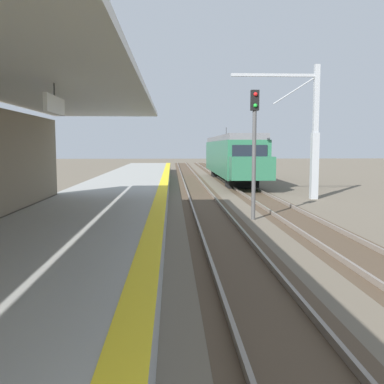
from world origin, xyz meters
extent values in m
cube|color=#999993|center=(-2.50, 16.00, 0.45)|extent=(5.00, 80.00, 0.90)
cube|color=yellow|center=(-0.25, 16.00, 0.90)|extent=(0.50, 80.00, 0.01)
cube|color=white|center=(-2.20, 9.09, 3.82)|extent=(0.08, 1.40, 0.36)
cylinder|color=#333333|center=(-2.20, 9.09, 4.14)|extent=(0.03, 0.03, 0.27)
cube|color=#4C3D2D|center=(1.90, 20.00, 0.00)|extent=(2.34, 120.00, 0.01)
cube|color=slate|center=(1.18, 20.00, 0.08)|extent=(0.08, 120.00, 0.15)
cube|color=slate|center=(2.62, 20.00, 0.08)|extent=(0.08, 120.00, 0.15)
cube|color=#4C3D2D|center=(5.30, 20.00, 0.00)|extent=(2.34, 120.00, 0.01)
cube|color=slate|center=(4.58, 20.00, 0.08)|extent=(0.08, 120.00, 0.15)
cube|color=slate|center=(6.02, 20.00, 0.08)|extent=(0.08, 120.00, 0.15)
cube|color=#286647|center=(5.30, 37.40, 2.07)|extent=(2.90, 18.00, 2.70)
cube|color=slate|center=(5.30, 37.40, 3.64)|extent=(2.67, 18.00, 0.44)
cube|color=black|center=(5.30, 28.38, 2.48)|extent=(2.32, 0.06, 1.21)
cube|color=#286647|center=(5.30, 27.60, 1.60)|extent=(2.78, 1.60, 1.49)
cube|color=black|center=(6.76, 37.40, 2.48)|extent=(0.04, 15.84, 0.86)
cylinder|color=#333333|center=(5.30, 41.00, 4.31)|extent=(0.06, 0.06, 0.90)
cube|color=black|center=(5.30, 31.55, 0.36)|extent=(2.17, 2.20, 0.72)
cube|color=black|center=(5.30, 43.25, 0.36)|extent=(2.17, 2.20, 0.72)
cylinder|color=#4C4C4C|center=(3.52, 17.35, 2.20)|extent=(0.16, 0.16, 4.40)
cube|color=black|center=(3.52, 17.35, 4.80)|extent=(0.32, 0.24, 0.80)
sphere|color=red|center=(3.52, 17.21, 5.02)|extent=(0.16, 0.16, 0.16)
sphere|color=green|center=(3.52, 17.21, 4.58)|extent=(0.16, 0.16, 0.16)
cube|color=#9EA3A8|center=(8.28, 24.30, 1.88)|extent=(0.40, 0.40, 3.75)
cube|color=#9EA3A8|center=(8.28, 24.30, 5.62)|extent=(0.28, 0.28, 3.75)
cube|color=#9EA3A8|center=(5.88, 24.30, 6.90)|extent=(4.80, 0.16, 0.16)
cylinder|color=#9EA3A8|center=(7.08, 24.30, 6.10)|extent=(2.47, 0.07, 1.60)
camera|label=1|loc=(0.22, -0.25, 2.96)|focal=41.12mm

